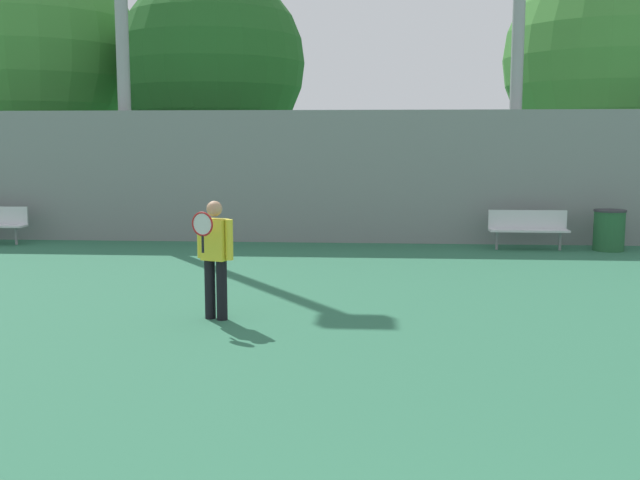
{
  "coord_description": "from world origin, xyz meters",
  "views": [
    {
      "loc": [
        -0.5,
        -2.01,
        2.34
      ],
      "look_at": [
        -1.28,
        8.66,
        0.9
      ],
      "focal_mm": 42.0,
      "sensor_mm": 36.0,
      "label": 1
    }
  ],
  "objects_px": {
    "trash_bin": "(609,230)",
    "tree_dark_dense": "(212,64)",
    "tree_green_tall": "(608,59)",
    "tree_green_broad": "(28,50)",
    "bench_courtside_near": "(528,226)",
    "light_pole_far_right": "(519,8)",
    "tennis_player": "(215,254)"
  },
  "relations": [
    {
      "from": "trash_bin",
      "to": "tree_dark_dense",
      "type": "relative_size",
      "value": 0.12
    },
    {
      "from": "tree_green_tall",
      "to": "tree_dark_dense",
      "type": "bearing_deg",
      "value": 179.76
    },
    {
      "from": "tree_green_broad",
      "to": "tree_dark_dense",
      "type": "distance_m",
      "value": 6.03
    },
    {
      "from": "bench_courtside_near",
      "to": "tree_green_broad",
      "type": "height_order",
      "value": "tree_green_broad"
    },
    {
      "from": "light_pole_far_right",
      "to": "tree_green_broad",
      "type": "xyz_separation_m",
      "value": [
        -13.65,
        4.61,
        -0.29
      ]
    },
    {
      "from": "tree_dark_dense",
      "to": "bench_courtside_near",
      "type": "bearing_deg",
      "value": -32.13
    },
    {
      "from": "tennis_player",
      "to": "bench_courtside_near",
      "type": "distance_m",
      "value": 8.57
    },
    {
      "from": "tree_dark_dense",
      "to": "tree_green_tall",
      "type": "bearing_deg",
      "value": -0.24
    },
    {
      "from": "tennis_player",
      "to": "trash_bin",
      "type": "bearing_deg",
      "value": 64.32
    },
    {
      "from": "trash_bin",
      "to": "tree_green_tall",
      "type": "relative_size",
      "value": 0.12
    },
    {
      "from": "tree_green_broad",
      "to": "tree_dark_dense",
      "type": "bearing_deg",
      "value": -12.05
    },
    {
      "from": "tree_green_tall",
      "to": "tree_green_broad",
      "type": "relative_size",
      "value": 0.88
    },
    {
      "from": "bench_courtside_near",
      "to": "light_pole_far_right",
      "type": "distance_m",
      "value": 5.03
    },
    {
      "from": "tennis_player",
      "to": "bench_courtside_near",
      "type": "relative_size",
      "value": 0.94
    },
    {
      "from": "tennis_player",
      "to": "bench_courtside_near",
      "type": "bearing_deg",
      "value": 72.29
    },
    {
      "from": "tennis_player",
      "to": "trash_bin",
      "type": "height_order",
      "value": "tennis_player"
    },
    {
      "from": "trash_bin",
      "to": "tree_green_broad",
      "type": "distance_m",
      "value": 17.22
    },
    {
      "from": "trash_bin",
      "to": "tree_green_tall",
      "type": "xyz_separation_m",
      "value": [
        1.26,
        4.92,
        4.05
      ]
    },
    {
      "from": "tree_green_tall",
      "to": "tree_green_broad",
      "type": "distance_m",
      "value": 16.71
    },
    {
      "from": "tree_green_broad",
      "to": "tennis_player",
      "type": "bearing_deg",
      "value": -56.97
    },
    {
      "from": "bench_courtside_near",
      "to": "light_pole_far_right",
      "type": "xyz_separation_m",
      "value": [
        -0.06,
        1.57,
        4.78
      ]
    },
    {
      "from": "tree_green_broad",
      "to": "tree_dark_dense",
      "type": "xyz_separation_m",
      "value": [
        5.87,
        -1.25,
        -0.58
      ]
    },
    {
      "from": "light_pole_far_right",
      "to": "tree_green_broad",
      "type": "bearing_deg",
      "value": 161.35
    },
    {
      "from": "light_pole_far_right",
      "to": "trash_bin",
      "type": "xyz_separation_m",
      "value": [
        1.74,
        -1.61,
        -4.85
      ]
    },
    {
      "from": "bench_courtside_near",
      "to": "tree_green_broad",
      "type": "xyz_separation_m",
      "value": [
        -13.71,
        6.18,
        4.49
      ]
    },
    {
      "from": "tennis_player",
      "to": "trash_bin",
      "type": "relative_size",
      "value": 1.79
    },
    {
      "from": "tree_green_tall",
      "to": "tree_dark_dense",
      "type": "xyz_separation_m",
      "value": [
        -10.78,
        0.05,
        -0.06
      ]
    },
    {
      "from": "tennis_player",
      "to": "tree_green_broad",
      "type": "distance_m",
      "value": 15.89
    },
    {
      "from": "light_pole_far_right",
      "to": "tree_dark_dense",
      "type": "xyz_separation_m",
      "value": [
        -7.78,
        3.35,
        -0.86
      ]
    },
    {
      "from": "tree_green_tall",
      "to": "trash_bin",
      "type": "bearing_deg",
      "value": -104.35
    },
    {
      "from": "tennis_player",
      "to": "tree_dark_dense",
      "type": "height_order",
      "value": "tree_dark_dense"
    },
    {
      "from": "light_pole_far_right",
      "to": "tree_dark_dense",
      "type": "distance_m",
      "value": 8.51
    }
  ]
}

